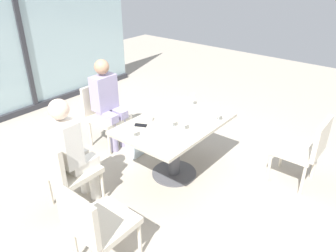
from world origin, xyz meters
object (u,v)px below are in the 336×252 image
object	(u,v)px
wine_glass_0	(218,106)
handbag_0	(93,221)
person_near_window	(108,100)
handbag_1	(137,145)
wine_glass_1	(171,111)
wine_glass_3	(219,111)
chair_far_left	(65,169)
dining_table_main	(175,136)
wine_glass_4	(185,120)
chair_near_window	(104,112)
person_far_left	(71,148)
wine_glass_5	(133,127)
wine_glass_2	(173,117)
cell_phone_on_table	(141,125)
wine_glass_6	(193,96)
coffee_cup	(149,118)
chair_front_right	(305,147)
chair_side_end	(95,223)

from	to	relation	value
wine_glass_0	handbag_0	size ratio (longest dim) A/B	0.62
person_near_window	handbag_0	bearing A→B (deg)	-138.04
wine_glass_0	handbag_1	bearing A→B (deg)	112.38
wine_glass_1	wine_glass_3	world-z (taller)	same
chair_far_left	wine_glass_0	xyz separation A→B (m)	(1.66, -0.79, 0.37)
dining_table_main	wine_glass_1	bearing A→B (deg)	109.07
chair_far_left	handbag_1	world-z (taller)	chair_far_left
wine_glass_0	handbag_0	world-z (taller)	wine_glass_0
wine_glass_1	handbag_1	bearing A→B (deg)	83.62
dining_table_main	wine_glass_4	bearing A→B (deg)	-113.32
chair_near_window	wine_glass_0	size ratio (longest dim) A/B	4.70
chair_far_left	wine_glass_1	xyz separation A→B (m)	(1.18, -0.46, 0.37)
person_far_left	wine_glass_0	world-z (taller)	person_far_left
chair_far_left	wine_glass_5	size ratio (longest dim) A/B	4.70
person_far_left	wine_glass_2	bearing A→B (deg)	-29.95
cell_phone_on_table	chair_near_window	bearing A→B (deg)	46.81
wine_glass_2	chair_far_left	bearing A→B (deg)	152.61
dining_table_main	handbag_0	world-z (taller)	dining_table_main
wine_glass_6	cell_phone_on_table	xyz separation A→B (m)	(-0.85, 0.13, -0.13)
chair_near_window	handbag_0	bearing A→B (deg)	-135.43
wine_glass_0	coffee_cup	size ratio (longest dim) A/B	2.06
wine_glass_1	wine_glass_2	distance (m)	0.14
chair_far_left	wine_glass_6	bearing A→B (deg)	-12.33
dining_table_main	chair_far_left	size ratio (longest dim) A/B	1.53
wine_glass_2	handbag_0	xyz separation A→B (m)	(-1.16, 0.08, -0.72)
wine_glass_1	coffee_cup	bearing A→B (deg)	126.70
wine_glass_4	handbag_1	bearing A→B (deg)	80.90
chair_near_window	coffee_cup	world-z (taller)	chair_near_window
handbag_0	person_near_window	bearing A→B (deg)	55.10
chair_front_right	cell_phone_on_table	size ratio (longest dim) A/B	6.04
wine_glass_1	cell_phone_on_table	size ratio (longest dim) A/B	1.28
chair_far_left	wine_glass_4	distance (m)	1.36
coffee_cup	dining_table_main	bearing A→B (deg)	-56.26
chair_near_window	wine_glass_4	world-z (taller)	wine_glass_4
chair_front_right	handbag_1	size ratio (longest dim) A/B	2.90
handbag_1	wine_glass_3	bearing A→B (deg)	-79.89
person_far_left	handbag_1	bearing A→B (deg)	9.78
wine_glass_2	wine_glass_5	size ratio (longest dim) A/B	1.00
wine_glass_3	chair_side_end	bearing A→B (deg)	178.63
cell_phone_on_table	chair_far_left	bearing A→B (deg)	137.85
wine_glass_4	handbag_1	world-z (taller)	wine_glass_4
chair_far_left	wine_glass_2	size ratio (longest dim) A/B	4.70
handbag_1	wine_glass_1	bearing A→B (deg)	-101.56
coffee_cup	chair_near_window	bearing A→B (deg)	80.87
person_near_window	dining_table_main	bearing A→B (deg)	-90.00
chair_far_left	person_far_left	distance (m)	0.23
wine_glass_6	handbag_1	world-z (taller)	wine_glass_6
wine_glass_6	cell_phone_on_table	world-z (taller)	wine_glass_6
dining_table_main	chair_near_window	world-z (taller)	chair_near_window
wine_glass_2	wine_glass_6	xyz separation A→B (m)	(0.65, 0.18, 0.00)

